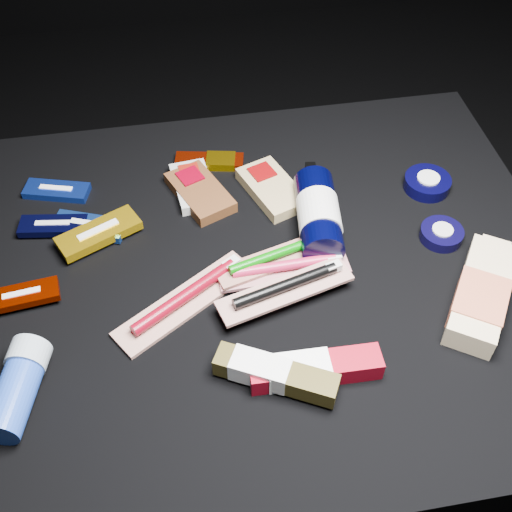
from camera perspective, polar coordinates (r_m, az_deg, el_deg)
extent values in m
plane|color=black|center=(1.31, -0.59, -12.61)|extent=(3.00, 3.00, 0.00)
cube|color=black|center=(1.14, -0.67, -7.79)|extent=(0.98, 0.78, 0.40)
cube|color=#13309E|center=(1.14, -17.29, 5.56)|extent=(0.11, 0.07, 0.01)
cube|color=white|center=(1.14, -17.30, 5.59)|extent=(0.06, 0.03, 0.01)
cube|color=#19409A|center=(1.06, -14.58, 2.57)|extent=(0.12, 0.08, 0.01)
cube|color=silver|center=(1.06, -14.59, 2.60)|extent=(0.06, 0.03, 0.02)
cube|color=black|center=(1.07, -17.57, 2.58)|extent=(0.11, 0.05, 0.01)
cube|color=silver|center=(1.07, -17.58, 2.61)|extent=(0.06, 0.02, 0.01)
cube|color=gold|center=(1.04, -13.80, 1.98)|extent=(0.14, 0.10, 0.02)
cube|color=silver|center=(1.04, -13.81, 2.02)|extent=(0.07, 0.04, 0.02)
cube|color=#751200|center=(0.99, -20.05, -3.34)|extent=(0.11, 0.05, 0.01)
cube|color=silver|center=(0.98, -20.06, -3.31)|extent=(0.05, 0.02, 0.01)
cube|color=#532E17|center=(1.08, -5.00, 5.65)|extent=(0.11, 0.15, 0.02)
cube|color=#650010|center=(1.11, -5.86, 6.71)|extent=(0.05, 0.05, 0.02)
cube|color=#B8B8B0|center=(1.10, -5.59, 6.18)|extent=(0.07, 0.12, 0.02)
cube|color=maroon|center=(1.12, -5.92, 7.23)|extent=(0.04, 0.04, 0.02)
cube|color=tan|center=(1.09, 1.45, 5.99)|extent=(0.11, 0.15, 0.02)
cube|color=#610506|center=(1.11, 0.53, 7.10)|extent=(0.05, 0.05, 0.02)
cube|color=maroon|center=(1.15, -4.17, 8.39)|extent=(0.12, 0.06, 0.01)
cube|color=#A97F08|center=(1.15, -3.15, 8.42)|extent=(0.06, 0.05, 0.01)
cylinder|color=black|center=(1.02, 5.54, 3.64)|extent=(0.09, 0.17, 0.06)
cylinder|color=silver|center=(1.01, 5.61, 3.50)|extent=(0.08, 0.08, 0.07)
cylinder|color=black|center=(1.08, 5.03, 7.09)|extent=(0.03, 0.02, 0.02)
cube|color=black|center=(1.10, 4.89, 7.57)|extent=(0.02, 0.03, 0.01)
cylinder|color=black|center=(1.13, 14.97, 6.28)|extent=(0.08, 0.08, 0.02)
cylinder|color=silver|center=(1.13, 14.99, 6.34)|extent=(0.04, 0.04, 0.02)
cylinder|color=black|center=(1.06, 16.16, 1.89)|extent=(0.07, 0.07, 0.02)
cylinder|color=#B9B9B5|center=(1.05, 16.17, 1.94)|extent=(0.03, 0.03, 0.02)
cube|color=beige|center=(0.98, 19.42, -3.19)|extent=(0.16, 0.20, 0.04)
cube|color=#B85D41|center=(0.96, 19.21, -4.03)|extent=(0.11, 0.11, 0.04)
cube|color=beige|center=(1.04, 20.38, 0.62)|extent=(0.05, 0.04, 0.03)
cylinder|color=#2043A9|center=(0.88, -20.80, -11.88)|extent=(0.07, 0.11, 0.05)
cylinder|color=#94A3AF|center=(0.91, -19.56, -8.39)|extent=(0.06, 0.05, 0.05)
cube|color=beige|center=(0.94, -6.28, -4.07)|extent=(0.22, 0.17, 0.01)
cylinder|color=#650411|center=(0.93, -6.35, -3.57)|extent=(0.16, 0.11, 0.02)
cube|color=silver|center=(0.96, -2.23, -0.72)|extent=(0.03, 0.03, 0.01)
cube|color=beige|center=(0.96, 2.50, -1.31)|extent=(0.20, 0.05, 0.01)
cylinder|color=#A81B3E|center=(0.96, 2.52, -0.87)|extent=(0.16, 0.02, 0.02)
cube|color=silver|center=(0.97, 6.94, -0.16)|extent=(0.02, 0.01, 0.01)
cube|color=#A39F99|center=(0.97, 1.60, -0.32)|extent=(0.19, 0.09, 0.01)
cylinder|color=#025F03|center=(0.96, 1.61, 0.10)|extent=(0.14, 0.05, 0.01)
cube|color=silver|center=(0.98, 5.31, 1.46)|extent=(0.02, 0.02, 0.01)
cube|color=silver|center=(0.92, 2.60, -3.08)|extent=(0.21, 0.10, 0.01)
cylinder|color=black|center=(0.91, 2.63, -2.62)|extent=(0.16, 0.06, 0.02)
cube|color=silver|center=(0.94, 6.90, -0.98)|extent=(0.03, 0.02, 0.01)
cube|color=maroon|center=(0.86, 5.31, -9.96)|extent=(0.18, 0.04, 0.03)
cube|color=white|center=(0.86, 3.78, -10.13)|extent=(0.08, 0.04, 0.03)
cube|color=#3F3612|center=(0.85, 1.79, -10.48)|extent=(0.16, 0.11, 0.03)
cube|color=silver|center=(0.85, 0.38, -10.05)|extent=(0.09, 0.07, 0.03)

